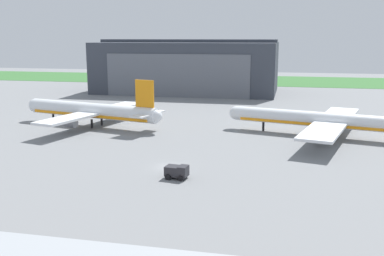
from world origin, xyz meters
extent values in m
plane|color=slate|center=(0.00, 0.00, 0.00)|extent=(440.00, 440.00, 0.00)
cube|color=#376C33|center=(0.00, 162.65, 0.04)|extent=(440.00, 56.00, 0.08)
cube|color=#383D47|center=(-21.44, 107.82, 10.04)|extent=(71.91, 36.61, 20.08)
cube|color=slate|center=(-21.44, 89.36, 8.03)|extent=(54.65, 0.30, 16.06)
cube|color=#383D47|center=(-21.44, 107.82, 20.68)|extent=(71.91, 8.79, 1.20)
cylinder|color=silver|center=(-28.66, 30.85, 4.11)|extent=(37.55, 12.60, 3.79)
sphere|color=silver|center=(-46.99, 35.31, 4.11)|extent=(3.63, 3.63, 3.63)
sphere|color=silver|center=(-10.34, 26.39, 4.11)|extent=(2.95, 2.95, 2.95)
cube|color=orange|center=(-28.66, 30.85, 3.07)|extent=(34.63, 11.92, 0.66)
cube|color=orange|center=(-13.27, 27.10, 9.22)|extent=(4.86, 1.55, 6.44)
cube|color=silver|center=(-11.86, 29.69, 4.49)|extent=(4.55, 5.95, 0.28)
cube|color=silver|center=(-13.21, 24.16, 4.49)|extent=(4.55, 5.95, 0.28)
cube|color=silver|center=(-25.65, 40.05, 3.64)|extent=(9.94, 18.16, 0.56)
cube|color=silver|center=(-30.21, 21.29, 3.64)|extent=(9.94, 18.16, 0.56)
cylinder|color=gray|center=(-26.75, 38.90, 2.30)|extent=(3.99, 2.87, 2.08)
cylinder|color=gray|center=(-30.66, 22.82, 2.30)|extent=(3.99, 2.87, 2.08)
cylinder|color=black|center=(-41.13, 33.88, 1.11)|extent=(0.56, 0.56, 2.22)
cylinder|color=black|center=(-26.73, 32.42, 1.11)|extent=(0.56, 0.56, 2.22)
cylinder|color=black|center=(-27.67, 28.56, 1.11)|extent=(0.56, 0.56, 2.22)
cylinder|color=silver|center=(28.72, 30.97, 3.88)|extent=(43.69, 13.83, 3.45)
sphere|color=silver|center=(7.28, 36.21, 3.88)|extent=(3.31, 3.31, 3.31)
cube|color=orange|center=(28.72, 30.97, 2.94)|extent=(40.27, 13.03, 0.60)
cube|color=silver|center=(32.19, 41.49, 3.45)|extent=(11.65, 21.28, 0.56)
cube|color=silver|center=(26.95, 20.04, 3.45)|extent=(11.65, 21.28, 0.56)
cylinder|color=gray|center=(31.03, 40.11, 2.20)|extent=(3.63, 2.62, 1.90)
cylinder|color=gray|center=(26.56, 21.80, 2.20)|extent=(3.63, 2.62, 1.90)
cylinder|color=black|center=(14.14, 34.54, 1.08)|extent=(0.56, 0.56, 2.16)
cylinder|color=black|center=(30.86, 32.31, 1.08)|extent=(0.56, 0.56, 2.16)
cylinder|color=black|center=(30.00, 28.79, 1.08)|extent=(0.56, 0.56, 2.16)
cube|color=#28282D|center=(3.99, -6.16, 1.32)|extent=(1.63, 2.30, 1.72)
cube|color=#28282D|center=(2.21, -5.94, 1.24)|extent=(2.44, 2.40, 1.55)
cylinder|color=black|center=(3.82, -7.31, 0.46)|extent=(0.94, 0.37, 0.92)
cylinder|color=black|center=(4.10, -5.00, 0.46)|extent=(0.94, 0.37, 0.92)
cylinder|color=black|center=(1.69, -7.05, 0.46)|extent=(0.94, 0.37, 0.92)
cylinder|color=black|center=(1.96, -4.74, 0.46)|extent=(0.94, 0.37, 0.92)
camera|label=1|loc=(20.10, -72.98, 22.35)|focal=42.06mm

